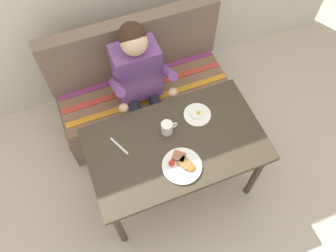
{
  "coord_description": "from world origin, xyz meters",
  "views": [
    {
      "loc": [
        -0.44,
        -0.98,
        2.78
      ],
      "look_at": [
        0.0,
        0.15,
        0.72
      ],
      "focal_mm": 36.8,
      "sensor_mm": 36.0,
      "label": 1
    }
  ],
  "objects_px": {
    "person": "(140,80)",
    "fork": "(119,146)",
    "plate_eggs": "(197,115)",
    "couch": "(143,92)",
    "plate_breakfast": "(182,165)",
    "table": "(176,149)",
    "coffee_mug": "(167,128)"
  },
  "relations": [
    {
      "from": "couch",
      "to": "fork",
      "type": "xyz_separation_m",
      "value": [
        -0.36,
        -0.65,
        0.4
      ]
    },
    {
      "from": "table",
      "to": "person",
      "type": "distance_m",
      "value": 0.6
    },
    {
      "from": "table",
      "to": "couch",
      "type": "relative_size",
      "value": 0.83
    },
    {
      "from": "person",
      "to": "plate_breakfast",
      "type": "bearing_deg",
      "value": -88.02
    },
    {
      "from": "coffee_mug",
      "to": "fork",
      "type": "distance_m",
      "value": 0.35
    },
    {
      "from": "plate_eggs",
      "to": "coffee_mug",
      "type": "height_order",
      "value": "coffee_mug"
    },
    {
      "from": "table",
      "to": "plate_breakfast",
      "type": "relative_size",
      "value": 4.61
    },
    {
      "from": "couch",
      "to": "person",
      "type": "relative_size",
      "value": 1.19
    },
    {
      "from": "plate_eggs",
      "to": "plate_breakfast",
      "type": "bearing_deg",
      "value": -128.09
    },
    {
      "from": "person",
      "to": "plate_eggs",
      "type": "relative_size",
      "value": 6.29
    },
    {
      "from": "fork",
      "to": "table",
      "type": "bearing_deg",
      "value": -42.92
    },
    {
      "from": "person",
      "to": "plate_eggs",
      "type": "distance_m",
      "value": 0.52
    },
    {
      "from": "person",
      "to": "plate_breakfast",
      "type": "relative_size",
      "value": 4.66
    },
    {
      "from": "plate_breakfast",
      "to": "plate_eggs",
      "type": "distance_m",
      "value": 0.4
    },
    {
      "from": "person",
      "to": "coffee_mug",
      "type": "height_order",
      "value": "person"
    },
    {
      "from": "plate_breakfast",
      "to": "fork",
      "type": "distance_m",
      "value": 0.44
    },
    {
      "from": "person",
      "to": "fork",
      "type": "distance_m",
      "value": 0.56
    },
    {
      "from": "plate_breakfast",
      "to": "plate_eggs",
      "type": "xyz_separation_m",
      "value": [
        0.25,
        0.32,
        -0.0
      ]
    },
    {
      "from": "plate_eggs",
      "to": "coffee_mug",
      "type": "bearing_deg",
      "value": -169.77
    },
    {
      "from": "plate_eggs",
      "to": "fork",
      "type": "height_order",
      "value": "plate_eggs"
    },
    {
      "from": "coffee_mug",
      "to": "plate_breakfast",
      "type": "bearing_deg",
      "value": -91.0
    },
    {
      "from": "table",
      "to": "fork",
      "type": "xyz_separation_m",
      "value": [
        -0.36,
        0.12,
        0.08
      ]
    },
    {
      "from": "person",
      "to": "coffee_mug",
      "type": "xyz_separation_m",
      "value": [
        0.03,
        -0.48,
        0.04
      ]
    },
    {
      "from": "couch",
      "to": "plate_eggs",
      "type": "height_order",
      "value": "couch"
    },
    {
      "from": "fork",
      "to": "plate_breakfast",
      "type": "bearing_deg",
      "value": -65.21
    },
    {
      "from": "table",
      "to": "person",
      "type": "height_order",
      "value": "person"
    },
    {
      "from": "couch",
      "to": "plate_breakfast",
      "type": "distance_m",
      "value": 1.02
    },
    {
      "from": "plate_eggs",
      "to": "couch",
      "type": "bearing_deg",
      "value": 109.86
    },
    {
      "from": "table",
      "to": "person",
      "type": "relative_size",
      "value": 0.99
    },
    {
      "from": "person",
      "to": "fork",
      "type": "relative_size",
      "value": 7.13
    },
    {
      "from": "couch",
      "to": "person",
      "type": "height_order",
      "value": "person"
    },
    {
      "from": "couch",
      "to": "table",
      "type": "bearing_deg",
      "value": -90.0
    }
  ]
}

